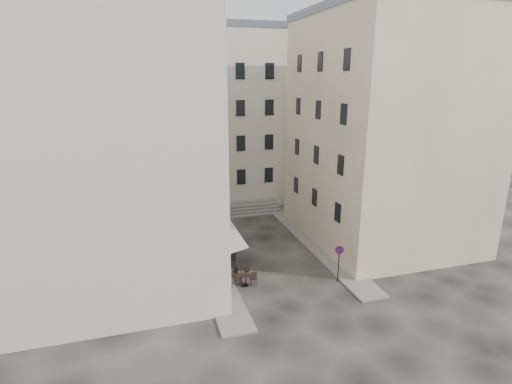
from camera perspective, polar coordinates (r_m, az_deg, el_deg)
name	(u,v)px	position (r m, az deg, el deg)	size (l,w,h in m)	color
ground	(276,268)	(29.67, 2.91, -10.77)	(90.00, 90.00, 0.00)	black
sidewalk_left	(206,252)	(32.15, -7.18, -8.55)	(2.00, 22.00, 0.12)	slate
sidewalk_right	(315,244)	(33.73, 8.50, -7.39)	(2.00, 18.00, 0.12)	slate
building_left	(112,126)	(28.14, -19.85, 8.86)	(12.20, 16.20, 20.60)	beige
building_right	(385,129)	(34.68, 17.92, 8.55)	(12.20, 14.20, 18.60)	#BDAB8C
building_back	(212,116)	(44.82, -6.36, 10.75)	(18.20, 10.20, 18.60)	beige
cafe_storefront	(215,246)	(28.73, -5.93, -7.63)	(1.74, 7.30, 3.50)	#4B0A0F
stone_steps	(235,210)	(40.68, -2.96, -2.58)	(9.00, 3.15, 0.80)	slate
bollard_near	(236,274)	(27.75, -2.85, -11.56)	(0.12, 0.12, 0.98)	black
bollard_mid	(225,253)	(30.82, -4.42, -8.65)	(0.12, 0.12, 0.98)	black
bollard_far	(216,236)	(33.97, -5.68, -6.26)	(0.12, 0.12, 0.98)	black
no_parking_sign	(339,256)	(27.56, 11.78, -8.97)	(0.58, 0.23, 2.65)	black
bistro_table_a	(246,279)	(27.09, -1.50, -12.30)	(1.43, 0.67, 1.01)	black
bistro_table_b	(241,271)	(28.27, -2.17, -11.26)	(1.15, 0.54, 0.81)	black
bistro_table_c	(226,260)	(29.80, -4.37, -9.59)	(1.39, 0.65, 0.98)	black
bistro_table_d	(225,254)	(30.85, -4.46, -8.83)	(1.18, 0.55, 0.83)	black
bistro_table_e	(218,246)	(32.36, -5.41, -7.65)	(1.13, 0.53, 0.80)	black
pedestrian	(233,241)	(31.64, -3.23, -7.04)	(0.72, 0.47, 1.96)	black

